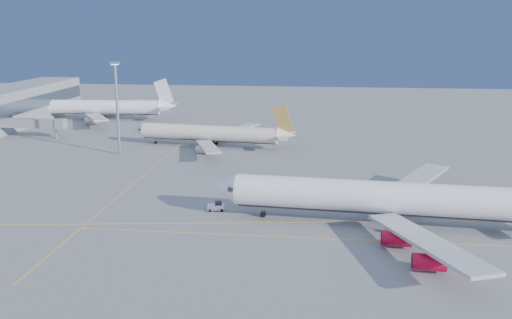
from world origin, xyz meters
The scene contains 8 objects.
ground centered at (0.00, 0.00, 0.00)m, with size 500.00×500.00×0.00m, color slate.
jet_bridge centered at (-93.11, 72.00, 5.17)m, with size 23.60×3.60×6.90m.
taxiway_lines centered at (-14.71, 6.34, 0.01)m, with size 118.86×140.00×0.02m.
airliner_virgin centered at (22.52, -5.27, 5.62)m, with size 75.56×67.67×18.63m.
airliner_etihad centered at (-28.42, 64.37, 4.46)m, with size 56.15×51.53×14.65m.
airliner_third centered at (-85.26, 111.96, 5.29)m, with size 65.14×59.96×17.47m.
pushback_tug centered at (-15.20, -0.06, 0.95)m, with size 3.90×2.78×2.04m.
light_mast centered at (-55.01, 50.35, 16.73)m, with size 2.45×2.45×28.35m.
Camera 1 is at (6.96, -116.13, 39.72)m, focal length 40.00 mm.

